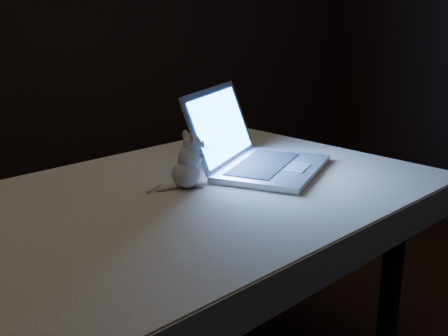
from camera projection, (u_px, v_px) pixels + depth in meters
name	position (u px, v px, depth m)	size (l,w,h in m)	color
back_wall	(55.00, 17.00, 4.01)	(4.50, 0.04, 2.60)	black
table	(192.00, 308.00, 1.91)	(1.52, 0.98, 0.82)	black
tablecloth	(201.00, 200.00, 1.88)	(1.64, 1.09, 0.11)	beige
laptop	(274.00, 130.00, 1.96)	(0.44, 0.39, 0.30)	#BBBBC0
plush_mouse	(186.00, 160.00, 1.81)	(0.13, 0.13, 0.18)	silver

